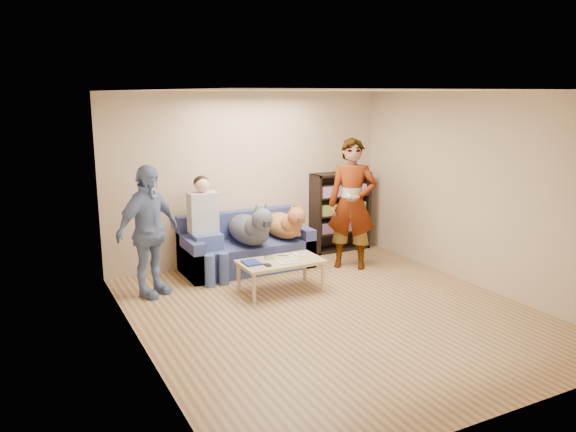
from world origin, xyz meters
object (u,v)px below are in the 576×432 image
notebook_blue (251,263)px  coffee_table (281,264)px  person_standing_right (352,204)px  dog_tan (285,224)px  camera_silver (269,257)px  person_seated (206,224)px  sofa (246,250)px  bookshelf (340,210)px  person_standing_left (148,231)px  dog_gray (251,228)px

notebook_blue → coffee_table: bearing=-7.1°
person_standing_right → coffee_table: 1.60m
dog_tan → person_standing_right: bearing=-31.3°
camera_silver → person_seated: person_seated is taller
person_seated → coffee_table: (0.68, -1.01, -0.40)m
person_standing_right → sofa: person_standing_right is taller
bookshelf → person_seated: bearing=-171.7°
person_standing_left → bookshelf: bearing=-18.5°
person_standing_left → sofa: size_ratio=0.90×
dog_gray → sofa: bearing=85.2°
notebook_blue → bookshelf: bearing=31.2°
person_standing_right → sofa: size_ratio=1.02×
dog_tan → coffee_table: size_ratio=1.07×
notebook_blue → person_seated: bearing=106.3°
camera_silver → coffee_table: (0.12, -0.12, -0.07)m
notebook_blue → camera_silver: size_ratio=2.36×
person_standing_right → coffee_table: bearing=-122.6°
person_standing_left → coffee_table: 1.76m
person_seated → dog_tan: bearing=-1.3°
camera_silver → coffee_table: camera_silver is taller
dog_tan → sofa: bearing=165.2°
bookshelf → camera_silver: bearing=-146.7°
person_standing_left → camera_silver: 1.59m
person_standing_right → notebook_blue: person_standing_right is taller
dog_gray → bookshelf: bearing=15.0°
dog_tan → bookshelf: 1.28m
notebook_blue → dog_gray: 0.93m
person_standing_right → person_seated: (-2.09, 0.54, -0.20)m
notebook_blue → camera_silver: camera_silver is taller
dog_gray → dog_tan: dog_gray is taller
person_seated → dog_gray: person_seated is taller
dog_gray → bookshelf: bookshelf is taller
dog_gray → notebook_blue: bearing=-113.3°
person_standing_left → notebook_blue: bearing=-57.4°
notebook_blue → camera_silver: bearing=14.0°
camera_silver → person_seated: (-0.56, 0.89, 0.33)m
person_seated → dog_gray: 0.66m
person_standing_left → bookshelf: person_standing_left is taller
person_standing_left → coffee_table: (1.57, -0.64, -0.48)m
notebook_blue → coffee_table: 0.41m
sofa → dog_gray: dog_gray is taller
person_seated → dog_tan: 1.25m
person_standing_left → bookshelf: (3.35, 0.73, -0.17)m
person_standing_right → dog_gray: bearing=-156.8°
notebook_blue → dog_gray: dog_gray is taller
notebook_blue → dog_tan: 1.35m
person_standing_right → camera_silver: (-1.53, -0.34, -0.52)m
person_standing_right → camera_silver: bearing=-128.1°
notebook_blue → person_seated: person_seated is taller
person_standing_left → coffee_table: person_standing_left is taller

